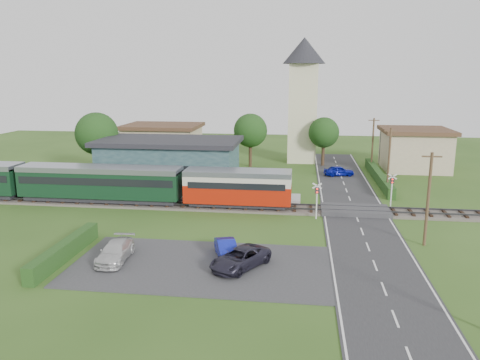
# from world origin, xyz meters

# --- Properties ---
(ground) EXTENTS (120.00, 120.00, 0.00)m
(ground) POSITION_xyz_m (0.00, 0.00, 0.00)
(ground) COLOR #2D4C19
(railway_track) EXTENTS (76.00, 3.20, 0.49)m
(railway_track) POSITION_xyz_m (0.00, 2.00, 0.11)
(railway_track) COLOR #4C443D
(railway_track) RESTS_ON ground
(road) EXTENTS (6.00, 70.00, 0.05)m
(road) POSITION_xyz_m (10.00, 0.00, 0.03)
(road) COLOR #28282B
(road) RESTS_ON ground
(car_park) EXTENTS (17.00, 9.00, 0.08)m
(car_park) POSITION_xyz_m (-1.50, -12.00, 0.04)
(car_park) COLOR #333335
(car_park) RESTS_ON ground
(crossing_deck) EXTENTS (6.20, 3.40, 0.45)m
(crossing_deck) POSITION_xyz_m (10.00, 2.00, 0.23)
(crossing_deck) COLOR #333335
(crossing_deck) RESTS_ON ground
(platform) EXTENTS (30.00, 3.00, 0.45)m
(platform) POSITION_xyz_m (-10.00, 5.20, 0.23)
(platform) COLOR gray
(platform) RESTS_ON ground
(equipment_hut) EXTENTS (2.30, 2.30, 2.55)m
(equipment_hut) POSITION_xyz_m (-18.00, 5.20, 1.75)
(equipment_hut) COLOR beige
(equipment_hut) RESTS_ON platform
(station_building) EXTENTS (16.00, 9.00, 5.30)m
(station_building) POSITION_xyz_m (-10.00, 10.99, 2.69)
(station_building) COLOR #1E3A40
(station_building) RESTS_ON ground
(train) EXTENTS (43.20, 2.90, 3.40)m
(train) POSITION_xyz_m (-17.65, 2.00, 2.18)
(train) COLOR #232328
(train) RESTS_ON ground
(church_tower) EXTENTS (6.00, 6.00, 17.60)m
(church_tower) POSITION_xyz_m (5.00, 28.00, 10.23)
(church_tower) COLOR beige
(church_tower) RESTS_ON ground
(house_west) EXTENTS (10.80, 8.80, 5.50)m
(house_west) POSITION_xyz_m (-15.00, 25.00, 2.79)
(house_west) COLOR tan
(house_west) RESTS_ON ground
(house_east) EXTENTS (8.80, 8.80, 5.50)m
(house_east) POSITION_xyz_m (20.00, 24.00, 2.80)
(house_east) COLOR tan
(house_east) RESTS_ON ground
(hedge_carpark) EXTENTS (0.80, 9.00, 1.20)m
(hedge_carpark) POSITION_xyz_m (-11.00, -12.00, 0.60)
(hedge_carpark) COLOR #193814
(hedge_carpark) RESTS_ON ground
(hedge_roadside) EXTENTS (0.80, 18.00, 1.20)m
(hedge_roadside) POSITION_xyz_m (14.20, 16.00, 0.60)
(hedge_roadside) COLOR #193814
(hedge_roadside) RESTS_ON ground
(hedge_station) EXTENTS (22.00, 0.80, 1.30)m
(hedge_station) POSITION_xyz_m (-10.00, 15.50, 0.65)
(hedge_station) COLOR #193814
(hedge_station) RESTS_ON ground
(tree_a) EXTENTS (5.20, 5.20, 8.00)m
(tree_a) POSITION_xyz_m (-20.00, 14.00, 5.38)
(tree_a) COLOR #332316
(tree_a) RESTS_ON ground
(tree_b) EXTENTS (4.60, 4.60, 7.34)m
(tree_b) POSITION_xyz_m (-2.00, 23.00, 5.02)
(tree_b) COLOR #332316
(tree_b) RESTS_ON ground
(tree_c) EXTENTS (4.20, 4.20, 6.78)m
(tree_c) POSITION_xyz_m (8.00, 25.00, 4.65)
(tree_c) COLOR #332316
(tree_c) RESTS_ON ground
(utility_pole_b) EXTENTS (1.40, 0.22, 7.00)m
(utility_pole_b) POSITION_xyz_m (14.20, -6.00, 3.63)
(utility_pole_b) COLOR #473321
(utility_pole_b) RESTS_ON ground
(utility_pole_c) EXTENTS (1.40, 0.22, 7.00)m
(utility_pole_c) POSITION_xyz_m (14.20, 10.00, 3.63)
(utility_pole_c) COLOR #473321
(utility_pole_c) RESTS_ON ground
(utility_pole_d) EXTENTS (1.40, 0.22, 7.00)m
(utility_pole_d) POSITION_xyz_m (14.20, 22.00, 3.63)
(utility_pole_d) COLOR #473321
(utility_pole_d) RESTS_ON ground
(crossing_signal_near) EXTENTS (0.84, 0.28, 3.28)m
(crossing_signal_near) POSITION_xyz_m (6.40, -0.41, 2.14)
(crossing_signal_near) COLOR silver
(crossing_signal_near) RESTS_ON ground
(crossing_signal_far) EXTENTS (0.84, 0.28, 3.28)m
(crossing_signal_far) POSITION_xyz_m (13.60, 4.39, 2.14)
(crossing_signal_far) COLOR silver
(crossing_signal_far) RESTS_ON ground
(streetlamp_west) EXTENTS (0.30, 0.30, 5.15)m
(streetlamp_west) POSITION_xyz_m (-22.00, 20.00, 3.04)
(streetlamp_west) COLOR #3F3F47
(streetlamp_west) RESTS_ON ground
(streetlamp_east) EXTENTS (0.30, 0.30, 5.15)m
(streetlamp_east) POSITION_xyz_m (16.00, 27.00, 3.04)
(streetlamp_east) COLOR #3F3F47
(streetlamp_east) RESTS_ON ground
(car_on_road) EXTENTS (3.95, 2.29, 1.26)m
(car_on_road) POSITION_xyz_m (9.72, 18.20, 0.68)
(car_on_road) COLOR #091295
(car_on_road) RESTS_ON road
(car_park_blue) EXTENTS (2.35, 3.82, 1.19)m
(car_park_blue) POSITION_xyz_m (0.02, -10.41, 0.67)
(car_park_blue) COLOR #131D9B
(car_park_blue) RESTS_ON car_park
(car_park_silver) EXTENTS (2.01, 4.44, 1.26)m
(car_park_silver) POSITION_xyz_m (-7.38, -11.92, 0.71)
(car_park_silver) COLOR silver
(car_park_silver) RESTS_ON car_park
(car_park_dark) EXTENTS (4.21, 5.02, 1.28)m
(car_park_dark) POSITION_xyz_m (1.18, -12.04, 0.72)
(car_park_dark) COLOR #211F2D
(car_park_dark) RESTS_ON car_park
(pedestrian_near) EXTENTS (0.68, 0.57, 1.60)m
(pedestrian_near) POSITION_xyz_m (-1.87, 5.09, 1.25)
(pedestrian_near) COLOR gray
(pedestrian_near) RESTS_ON platform
(pedestrian_far) EXTENTS (0.79, 0.94, 1.73)m
(pedestrian_far) POSITION_xyz_m (-17.23, 5.50, 1.32)
(pedestrian_far) COLOR gray
(pedestrian_far) RESTS_ON platform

